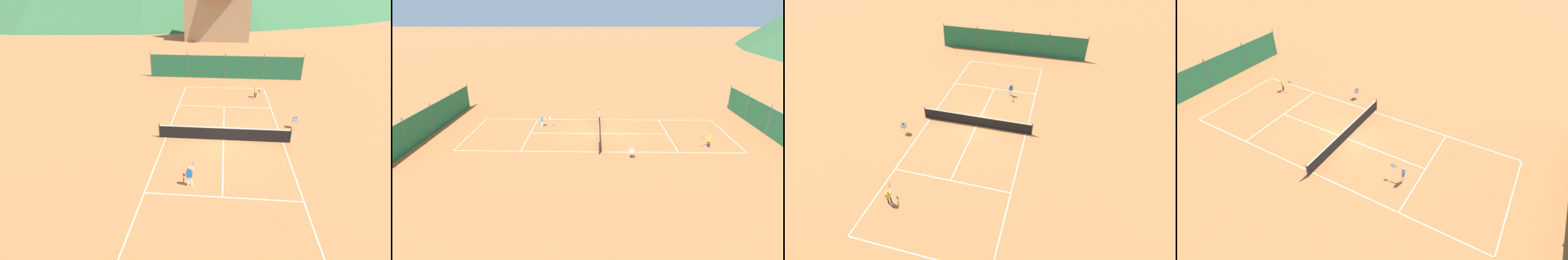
% 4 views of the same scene
% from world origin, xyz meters
% --- Properties ---
extents(ground_plane, '(600.00, 600.00, 0.00)m').
position_xyz_m(ground_plane, '(0.00, 0.00, 0.00)').
color(ground_plane, '#BC6638').
extents(court_line_markings, '(8.25, 23.85, 0.01)m').
position_xyz_m(court_line_markings, '(0.00, 0.00, 0.00)').
color(court_line_markings, white).
rests_on(court_line_markings, ground).
extents(tennis_net, '(9.18, 0.08, 1.06)m').
position_xyz_m(tennis_net, '(0.00, 0.00, 0.50)').
color(tennis_net, '#2D2D2D').
rests_on(tennis_net, ground).
extents(windscreen_fence_far, '(17.28, 0.08, 2.90)m').
position_xyz_m(windscreen_fence_far, '(-0.00, 15.50, 1.31)').
color(windscreen_fence_far, '#236B42').
rests_on(windscreen_fence_far, ground).
extents(windscreen_fence_near, '(17.28, 0.08, 2.90)m').
position_xyz_m(windscreen_fence_near, '(-0.00, -15.50, 1.31)').
color(windscreen_fence_near, '#236B42').
rests_on(windscreen_fence_near, ground).
extents(player_far_baseline, '(0.41, 1.04, 1.22)m').
position_xyz_m(player_far_baseline, '(-1.78, -5.51, 0.71)').
color(player_far_baseline, white).
rests_on(player_far_baseline, ground).
extents(player_near_service, '(0.51, 0.94, 1.10)m').
position_xyz_m(player_near_service, '(2.97, 9.12, 0.65)').
color(player_near_service, '#23284C').
rests_on(player_near_service, ground).
extents(tennis_ball_far_corner, '(0.07, 0.07, 0.07)m').
position_xyz_m(tennis_ball_far_corner, '(4.27, 7.88, 0.03)').
color(tennis_ball_far_corner, '#CCE033').
rests_on(tennis_ball_far_corner, ground).
extents(tennis_ball_alley_left, '(0.07, 0.07, 0.07)m').
position_xyz_m(tennis_ball_alley_left, '(2.63, -7.56, 0.03)').
color(tennis_ball_alley_left, '#CCE033').
rests_on(tennis_ball_alley_left, ground).
extents(tennis_ball_service_box, '(0.07, 0.07, 0.07)m').
position_xyz_m(tennis_ball_service_box, '(-0.08, -10.74, 0.03)').
color(tennis_ball_service_box, '#CCE033').
rests_on(tennis_ball_service_box, ground).
extents(tennis_ball_alley_right, '(0.07, 0.07, 0.07)m').
position_xyz_m(tennis_ball_alley_right, '(2.99, -8.36, 0.03)').
color(tennis_ball_alley_right, '#CCE033').
rests_on(tennis_ball_alley_right, ground).
extents(tennis_ball_mid_court, '(0.07, 0.07, 0.07)m').
position_xyz_m(tennis_ball_mid_court, '(-3.28, -2.96, 0.03)').
color(tennis_ball_mid_court, '#CCE033').
rests_on(tennis_ball_mid_court, ground).
extents(tennis_ball_by_net_left, '(0.07, 0.07, 0.07)m').
position_xyz_m(tennis_ball_by_net_left, '(-1.23, 1.17, 0.03)').
color(tennis_ball_by_net_left, '#CCE033').
rests_on(tennis_ball_by_net_left, ground).
extents(ball_hopper, '(0.36, 0.36, 0.89)m').
position_xyz_m(ball_hopper, '(5.30, 2.44, 0.66)').
color(ball_hopper, '#B7B7BC').
rests_on(ball_hopper, ground).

